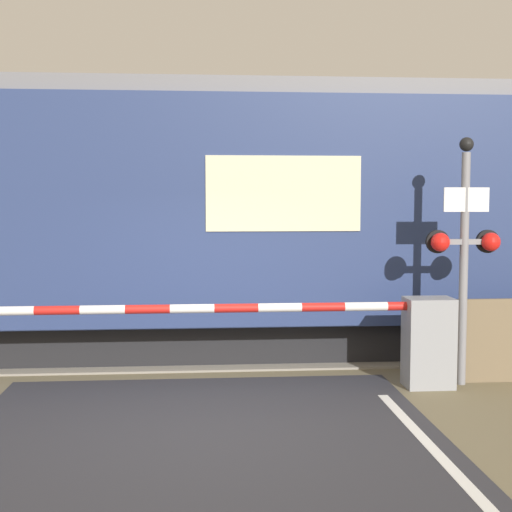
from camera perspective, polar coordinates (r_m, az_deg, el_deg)
The scene contains 5 objects.
ground_plane at distance 7.72m, azimuth -4.35°, elevation -13.55°, with size 80.00×80.00×0.00m, color #6B6047.
track_bed at distance 11.58m, azimuth -4.44°, elevation -7.27°, with size 36.00×3.20×0.13m.
train at distance 11.39m, azimuth 1.32°, elevation 3.06°, with size 21.55×3.04×4.10m.
crossing_barrier at distance 9.25m, azimuth 10.73°, elevation -6.31°, with size 5.86×0.44×1.15m.
signal_post at distance 9.48m, azimuth 16.34°, elevation 0.86°, with size 0.96×0.26×3.18m.
Camera 1 is at (-0.02, -7.33, 2.40)m, focal length 50.00 mm.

